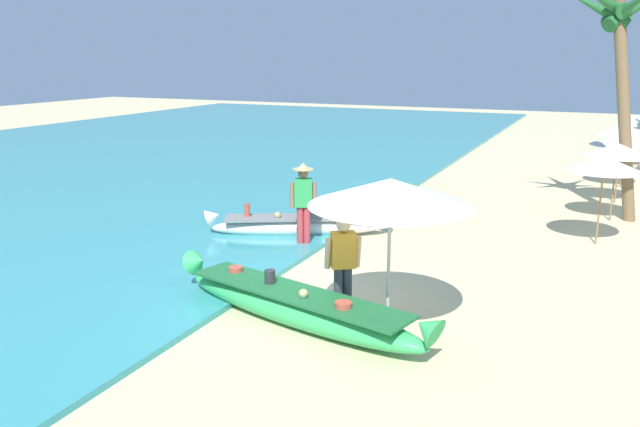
{
  "coord_description": "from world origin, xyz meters",
  "views": [
    {
      "loc": [
        4.07,
        -9.02,
        3.98
      ],
      "look_at": [
        -1.07,
        2.33,
        0.9
      ],
      "focal_mm": 36.3,
      "sensor_mm": 36.0,
      "label": 1
    }
  ],
  "objects": [
    {
      "name": "ground_plane",
      "position": [
        0.0,
        0.0,
        0.0
      ],
      "size": [
        80.0,
        80.0,
        0.0
      ],
      "primitive_type": "plane",
      "color": "beige"
    },
    {
      "name": "sea",
      "position": [
        -13.25,
        8.0,
        0.05
      ],
      "size": [
        24.0,
        56.0,
        0.1
      ],
      "primitive_type": "cube",
      "color": "teal",
      "rests_on": "ground"
    },
    {
      "name": "boat_green_foreground",
      "position": [
        -0.01,
        -0.87,
        0.28
      ],
      "size": [
        4.79,
        1.81,
        0.8
      ],
      "color": "#38B760",
      "rests_on": "ground"
    },
    {
      "name": "boat_white_midground",
      "position": [
        -2.14,
        3.53,
        0.25
      ],
      "size": [
        3.9,
        2.38,
        0.74
      ],
      "color": "white",
      "rests_on": "ground"
    },
    {
      "name": "person_vendor_hatted",
      "position": [
        -1.65,
        2.78,
        1.05
      ],
      "size": [
        0.58,
        0.44,
        1.81
      ],
      "color": "#B2383D",
      "rests_on": "ground"
    },
    {
      "name": "person_tourist_customer",
      "position": [
        0.58,
        -0.47,
        0.93
      ],
      "size": [
        0.56,
        0.47,
        1.64
      ],
      "color": "#333842",
      "rests_on": "ground"
    },
    {
      "name": "patio_umbrella_large",
      "position": [
        1.33,
        -0.59,
        2.1
      ],
      "size": [
        2.33,
        2.33,
        2.3
      ],
      "color": "#B7B7BC",
      "rests_on": "ground"
    },
    {
      "name": "parasol_row_0",
      "position": [
        3.97,
        5.61,
        1.75
      ],
      "size": [
        1.6,
        1.6,
        1.91
      ],
      "color": "#8E6B47",
      "rests_on": "ground"
    },
    {
      "name": "parasol_row_1",
      "position": [
        4.22,
        7.94,
        1.75
      ],
      "size": [
        1.6,
        1.6,
        1.91
      ],
      "color": "#8E6B47",
      "rests_on": "ground"
    },
    {
      "name": "parasol_row_2",
      "position": [
        4.31,
        10.14,
        1.75
      ],
      "size": [
        1.6,
        1.6,
        1.91
      ],
      "color": "#8E6B47",
      "rests_on": "ground"
    },
    {
      "name": "parasol_row_3",
      "position": [
        4.43,
        12.52,
        1.75
      ],
      "size": [
        1.6,
        1.6,
        1.91
      ],
      "color": "#8E6B47",
      "rests_on": "ground"
    },
    {
      "name": "parasol_row_4",
      "position": [
        4.76,
        14.75,
        1.75
      ],
      "size": [
        1.6,
        1.6,
        1.91
      ],
      "color": "#8E6B47",
      "rests_on": "ground"
    },
    {
      "name": "palm_tree_tall_inland",
      "position": [
        3.99,
        8.12,
        4.45
      ],
      "size": [
        2.36,
        2.41,
        5.57
      ],
      "color": "brown",
      "rests_on": "ground"
    }
  ]
}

